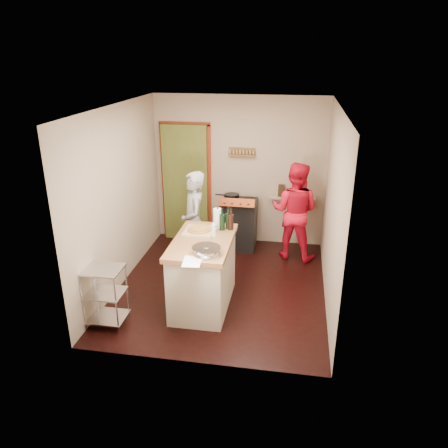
% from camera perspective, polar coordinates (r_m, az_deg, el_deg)
% --- Properties ---
extents(floor, '(3.50, 3.50, 0.00)m').
position_cam_1_polar(floor, '(6.59, -0.25, -8.04)').
color(floor, black).
rests_on(floor, ground).
extents(back_wall, '(3.00, 0.44, 2.60)m').
position_cam_1_polar(back_wall, '(7.88, -2.64, 5.98)').
color(back_wall, gray).
rests_on(back_wall, ground).
extents(left_wall, '(0.04, 3.50, 2.60)m').
position_cam_1_polar(left_wall, '(6.46, -13.51, 3.36)').
color(left_wall, gray).
rests_on(left_wall, ground).
extents(right_wall, '(0.04, 3.50, 2.60)m').
position_cam_1_polar(right_wall, '(5.99, 14.03, 1.84)').
color(right_wall, gray).
rests_on(right_wall, ground).
extents(ceiling, '(3.00, 3.50, 0.02)m').
position_cam_1_polar(ceiling, '(5.75, -0.29, 15.14)').
color(ceiling, white).
rests_on(ceiling, back_wall).
extents(stove, '(0.60, 0.63, 1.00)m').
position_cam_1_polar(stove, '(7.65, 1.93, 0.10)').
color(stove, black).
rests_on(stove, ground).
extents(wire_shelving, '(0.48, 0.40, 0.80)m').
position_cam_1_polar(wire_shelving, '(5.73, -15.28, -8.78)').
color(wire_shelving, silver).
rests_on(wire_shelving, ground).
extents(island, '(0.76, 1.44, 1.28)m').
position_cam_1_polar(island, '(5.91, -2.72, -6.18)').
color(island, beige).
rests_on(island, ground).
extents(person_stripe, '(0.57, 0.69, 1.61)m').
position_cam_1_polar(person_stripe, '(6.72, -3.94, 0.16)').
color(person_stripe, '#B0B0B5').
rests_on(person_stripe, ground).
extents(person_red, '(0.92, 0.79, 1.63)m').
position_cam_1_polar(person_red, '(7.26, 9.19, 1.68)').
color(person_red, red).
rests_on(person_red, ground).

